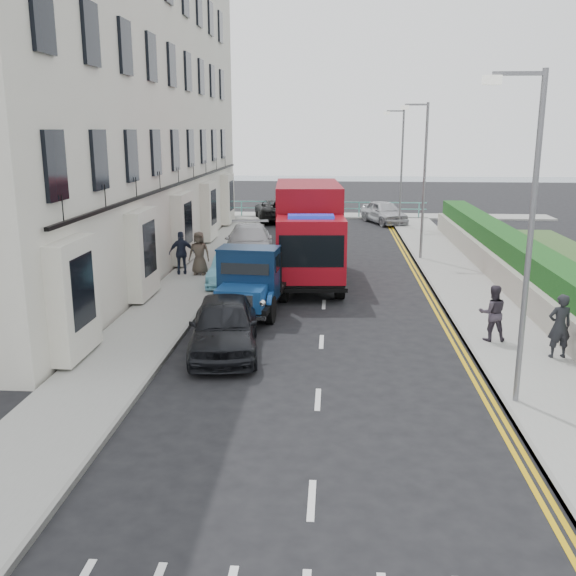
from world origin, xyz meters
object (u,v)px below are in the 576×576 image
object	(u,v)px
lamp_mid	(422,172)
bedford_lorry	(250,285)
lamp_far	(400,161)
pedestrian_east_near	(560,326)
parked_car_front	(224,325)
red_lorry	(308,230)
lamp_near	(525,223)

from	to	relation	value
lamp_mid	bedford_lorry	xyz separation A→B (m)	(-6.53, -9.47, -2.97)
lamp_far	bedford_lorry	xyz separation A→B (m)	(-6.53, -19.47, -2.97)
pedestrian_east_near	parked_car_front	bearing A→B (deg)	-9.08
lamp_far	parked_car_front	size ratio (longest dim) A/B	1.59
lamp_mid	lamp_far	xyz separation A→B (m)	(0.00, 10.00, 0.00)
bedford_lorry	lamp_far	bearing A→B (deg)	76.49
red_lorry	lamp_mid	bearing A→B (deg)	37.85
lamp_far	red_lorry	distance (m)	15.30
lamp_near	pedestrian_east_near	world-z (taller)	lamp_near
bedford_lorry	parked_car_front	world-z (taller)	bedford_lorry
bedford_lorry	pedestrian_east_near	bearing A→B (deg)	-18.48
parked_car_front	pedestrian_east_near	size ratio (longest dim) A/B	2.61
red_lorry	parked_car_front	size ratio (longest dim) A/B	1.67
lamp_near	lamp_far	xyz separation A→B (m)	(0.00, 26.00, 0.00)
lamp_near	lamp_mid	distance (m)	16.00
lamp_mid	parked_car_front	xyz separation A→B (m)	(-6.78, -13.00, -3.25)
red_lorry	pedestrian_east_near	xyz separation A→B (m)	(6.80, -8.79, -1.04)
red_lorry	parked_car_front	world-z (taller)	red_lorry
lamp_near	lamp_mid	xyz separation A→B (m)	(0.00, 16.00, 0.00)
lamp_near	lamp_mid	size ratio (longest dim) A/B	1.00
lamp_far	bedford_lorry	distance (m)	20.75
pedestrian_east_near	lamp_mid	bearing A→B (deg)	-89.81
lamp_mid	red_lorry	xyz separation A→B (m)	(-4.88, -4.36, -1.99)
bedford_lorry	red_lorry	bearing A→B (deg)	77.11
lamp_far	red_lorry	world-z (taller)	lamp_far
lamp_near	pedestrian_east_near	distance (m)	4.59
lamp_mid	red_lorry	distance (m)	6.84
pedestrian_east_near	red_lorry	bearing A→B (deg)	-60.39
bedford_lorry	red_lorry	world-z (taller)	red_lorry
lamp_far	bedford_lorry	world-z (taller)	lamp_far
lamp_mid	lamp_far	world-z (taller)	same
lamp_mid	bedford_lorry	distance (m)	11.88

